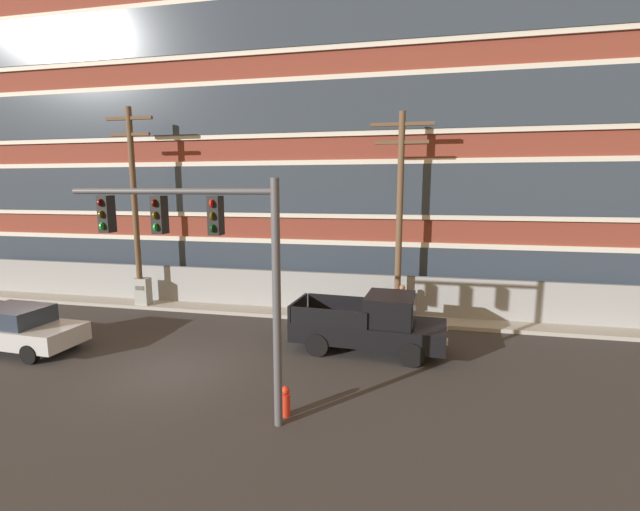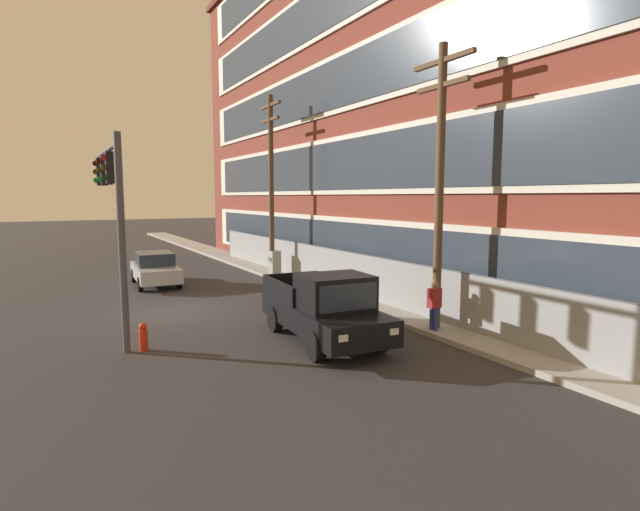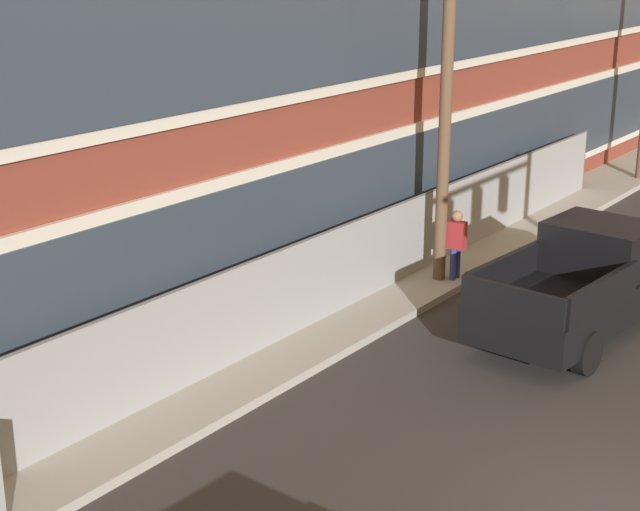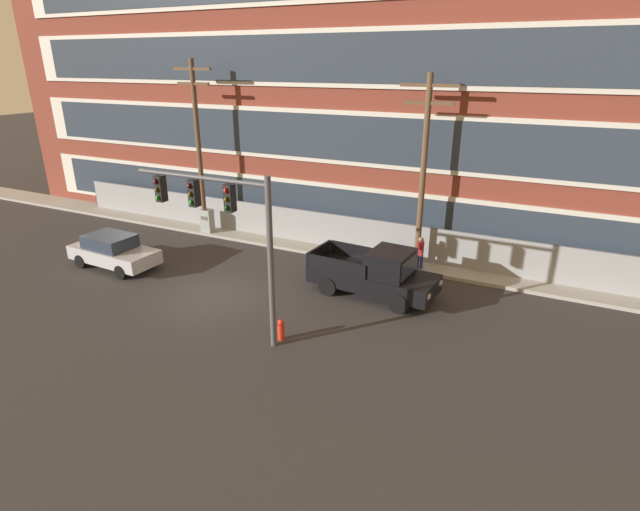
# 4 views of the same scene
# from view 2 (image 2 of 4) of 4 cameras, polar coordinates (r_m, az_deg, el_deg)

# --- Properties ---
(ground_plane) EXTENTS (160.00, 160.00, 0.00)m
(ground_plane) POSITION_cam_2_polar(r_m,az_deg,el_deg) (19.10, -16.51, -6.25)
(ground_plane) COLOR #333030
(sidewalk_building_side) EXTENTS (80.00, 1.95, 0.16)m
(sidewalk_building_side) POSITION_cam_2_polar(r_m,az_deg,el_deg) (21.62, 1.92, -4.26)
(sidewalk_building_side) COLOR #9E9B93
(sidewalk_building_side) RESTS_ON ground
(brick_mill_building) EXTENTS (52.24, 11.69, 18.47)m
(brick_mill_building) POSITION_cam_2_polar(r_m,az_deg,el_deg) (22.19, 25.53, 19.24)
(brick_mill_building) COLOR brown
(brick_mill_building) RESTS_ON ground
(chain_link_fence) EXTENTS (31.26, 0.06, 1.91)m
(chain_link_fence) POSITION_cam_2_polar(r_m,az_deg,el_deg) (20.99, 3.53, -2.13)
(chain_link_fence) COLOR gray
(chain_link_fence) RESTS_ON ground
(traffic_signal_mast) EXTENTS (5.27, 0.43, 5.87)m
(traffic_signal_mast) POSITION_cam_2_polar(r_m,az_deg,el_deg) (15.81, -22.69, 6.53)
(traffic_signal_mast) COLOR #4C4C51
(traffic_signal_mast) RESTS_ON ground
(pickup_truck_black) EXTENTS (5.42, 2.43, 2.06)m
(pickup_truck_black) POSITION_cam_2_polar(r_m,az_deg,el_deg) (14.47, 0.63, -6.18)
(pickup_truck_black) COLOR black
(pickup_truck_black) RESTS_ON ground
(sedan_silver) EXTENTS (4.44, 2.05, 1.56)m
(sedan_silver) POSITION_cam_2_polar(r_m,az_deg,el_deg) (25.04, -18.33, -1.41)
(sedan_silver) COLOR #B2B5BA
(sedan_silver) RESTS_ON ground
(utility_pole_near_corner) EXTENTS (2.29, 0.26, 9.23)m
(utility_pole_near_corner) POSITION_cam_2_polar(r_m,az_deg,el_deg) (25.61, -5.60, 8.63)
(utility_pole_near_corner) COLOR brown
(utility_pole_near_corner) RESTS_ON ground
(utility_pole_midblock) EXTENTS (2.50, 0.26, 8.66)m
(utility_pole_midblock) POSITION_cam_2_polar(r_m,az_deg,el_deg) (15.59, 13.53, 8.76)
(utility_pole_midblock) COLOR brown
(utility_pole_midblock) RESTS_ON ground
(electrical_cabinet) EXTENTS (0.64, 0.50, 1.43)m
(electrical_cabinet) POSITION_cam_2_polar(r_m,az_deg,el_deg) (25.81, -5.23, -1.04)
(electrical_cabinet) COLOR #939993
(electrical_cabinet) RESTS_ON ground
(pedestrian_near_cabinet) EXTENTS (0.32, 0.41, 1.69)m
(pedestrian_near_cabinet) POSITION_cam_2_polar(r_m,az_deg,el_deg) (15.58, 12.92, -5.39)
(pedestrian_near_cabinet) COLOR navy
(pedestrian_near_cabinet) RESTS_ON ground
(fire_hydrant) EXTENTS (0.24, 0.24, 0.78)m
(fire_hydrant) POSITION_cam_2_polar(r_m,az_deg,el_deg) (14.67, -19.54, -8.75)
(fire_hydrant) COLOR red
(fire_hydrant) RESTS_ON ground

